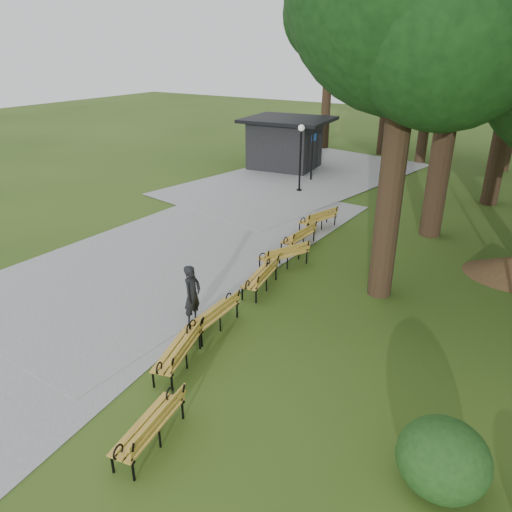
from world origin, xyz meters
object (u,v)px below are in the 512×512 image
Objects in this scene: kiosk at (285,143)px; bench_2 at (213,314)px; bench_1 at (177,351)px; bench_5 at (298,237)px; bench_3 at (260,277)px; person at (192,295)px; bench_4 at (284,255)px; bench_6 at (318,219)px; lamp_post at (301,144)px; bench_0 at (149,426)px.

bench_2 is at bearing -72.43° from kiosk.
bench_1 is 8.00m from bench_5.
bench_3 is (7.20, -14.37, -1.07)m from kiosk.
kiosk is (-6.70, 16.95, 0.67)m from person.
bench_4 is 1.00× the size of bench_6.
lamp_post is at bearing -163.89° from bench_2.
kiosk is at bearing -126.90° from bench_6.
bench_2 is (-0.30, 1.77, 0.00)m from bench_1.
person is 8.37m from bench_6.
bench_0 and bench_5 have the same top height.
lamp_post is 9.50m from bench_4.
kiosk reaches higher than bench_1.
bench_4 is at bearing 176.97° from bench_3.
bench_3 and bench_6 have the same top height.
lamp_post is at bearing -150.52° from bench_5.
bench_4 and bench_5 have the same top height.
person is 0.89× the size of bench_0.
bench_1 and bench_4 have the same top height.
lamp_post reaches higher than kiosk.
person reaches higher than bench_0.
person reaches higher than bench_5.
bench_1 is (-1.12, 2.10, 0.00)m from bench_0.
bench_3 is 1.00× the size of bench_6.
bench_5 is (-0.72, 6.16, 0.00)m from bench_2.
kiosk reaches higher than bench_3.
lamp_post is 11.25m from bench_3.
bench_3 is 1.86m from bench_4.
person is 4.46m from bench_4.
bench_3 is at bearing 31.22° from bench_4.
kiosk reaches higher than bench_2.
bench_0 is 12.44m from bench_6.
bench_2 is at bearing -71.97° from lamp_post.
bench_2 is (-1.43, 3.87, 0.00)m from bench_0.
bench_1 is 10.18m from bench_6.
bench_0 is (2.08, -3.85, -0.40)m from person.
bench_5 is at bearing 170.43° from bench_1.
bench_5 is at bearing -143.39° from bench_4.
bench_3 is 3.65m from bench_5.
bench_4 is (-0.35, 4.41, 0.00)m from bench_2.
bench_5 is (6.63, -10.77, -1.07)m from kiosk.
bench_4 is (3.84, -8.46, -1.96)m from lamp_post.
lamp_post is 7.81m from bench_5.
bench_1 is at bearing -72.95° from lamp_post.
bench_6 is at bearing -59.33° from kiosk.
bench_2 is at bearing 23.20° from bench_6.
bench_6 is at bearing -175.27° from bench_2.
person reaches higher than bench_1.
bench_2 is at bearing 8.83° from bench_5.
bench_2 is 1.00× the size of bench_5.
lamp_post is 17.77m from bench_0.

